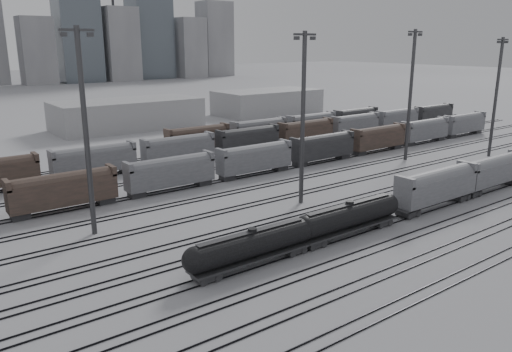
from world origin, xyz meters
TOP-DOWN VIEW (x-y plane):
  - ground at (0.00, 0.00)m, footprint 900.00×900.00m
  - tracks at (0.00, 17.50)m, footprint 220.00×71.50m
  - tank_car_a at (-15.18, 1.00)m, footprint 16.81×2.80m
  - tank_car_b at (-0.24, 1.00)m, footprint 17.51×2.92m
  - hopper_car_a at (17.99, 1.00)m, footprint 15.80×3.14m
  - hopper_car_b at (33.71, 1.00)m, footprint 15.21×3.02m
  - light_mast_b at (-25.67, 20.61)m, footprint 4.06×0.65m
  - light_mast_c at (3.81, 14.52)m, footprint 4.01×0.64m
  - light_mast_d at (40.47, 23.26)m, footprint 4.17×0.67m
  - light_mast_e at (57.62, 14.74)m, footprint 3.93×0.63m
  - bg_string_near at (8.00, 32.00)m, footprint 151.00×3.00m
  - bg_string_mid at (18.00, 48.00)m, footprint 151.00×3.00m
  - bg_string_far at (35.50, 56.00)m, footprint 66.00×3.00m
  - warehouse_mid at (10.00, 95.00)m, footprint 40.00×18.00m
  - warehouse_right at (60.00, 95.00)m, footprint 35.00×18.00m

SIDE VIEW (x-z plane):
  - ground at x=0.00m, z-range 0.00..0.00m
  - tracks at x=0.00m, z-range 0.00..0.16m
  - tank_car_a at x=-15.18m, z-range 0.33..4.48m
  - tank_car_b at x=-0.24m, z-range 0.34..4.67m
  - bg_string_far at x=35.50m, z-range 0.00..5.60m
  - bg_string_near at x=8.00m, z-range 0.00..5.60m
  - bg_string_mid at x=18.00m, z-range 0.00..5.60m
  - hopper_car_b at x=33.71m, z-range 0.64..6.08m
  - hopper_car_a at x=17.99m, z-range 0.67..6.32m
  - warehouse_mid at x=10.00m, z-range 0.00..8.00m
  - warehouse_right at x=60.00m, z-range 0.00..8.00m
  - light_mast_e at x=57.62m, z-range 0.75..25.33m
  - light_mast_c at x=3.81m, z-range 0.76..25.83m
  - light_mast_b at x=-25.67m, z-range 0.77..26.13m
  - light_mast_d at x=40.47m, z-range 0.79..26.83m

